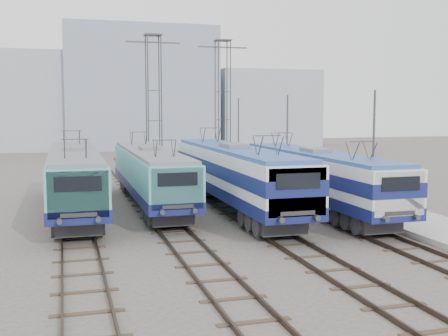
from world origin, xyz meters
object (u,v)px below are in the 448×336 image
catenary_tower_west (154,101)px  mast_rear (238,135)px  locomotive_center_left (151,172)px  catenary_tower_east (223,101)px  mast_front (373,156)px  locomotive_far_left (74,175)px  locomotive_center_right (235,172)px  locomotive_far_right (316,174)px  mast_mid (287,143)px

catenary_tower_west → mast_rear: 9.99m
locomotive_center_left → catenary_tower_east: catenary_tower_east is taller
mast_front → mast_rear: size_ratio=1.00×
catenary_tower_east → locomotive_far_left: bearing=-130.5°
locomotive_center_right → mast_rear: (6.35, 19.56, 1.14)m
catenary_tower_west → catenary_tower_east: (6.50, 2.00, 0.00)m
locomotive_far_right → mast_rear: bearing=84.9°
locomotive_center_left → catenary_tower_west: catenary_tower_west is taller
locomotive_center_left → mast_rear: (10.85, 16.71, 1.35)m
catenary_tower_east → mast_mid: (2.10, -10.00, -3.14)m
locomotive_center_left → mast_rear: bearing=57.0°
locomotive_center_right → catenary_tower_west: 16.29m
locomotive_center_right → mast_mid: 9.94m
locomotive_center_right → locomotive_far_left: bearing=167.1°
mast_mid → locomotive_far_right: bearing=-101.7°
mast_mid → mast_rear: (0.00, 12.00, 0.00)m
locomotive_far_left → mast_front: 16.72m
mast_mid → catenary_tower_west: bearing=137.1°
catenary_tower_west → mast_front: (8.60, -20.00, -3.14)m
locomotive_far_left → mast_rear: (15.35, 17.50, 1.27)m
catenary_tower_east → locomotive_center_right: bearing=-103.6°
locomotive_far_right → mast_front: 3.82m
mast_mid → mast_rear: same height
catenary_tower_east → mast_rear: size_ratio=1.71×
catenary_tower_west → catenary_tower_east: bearing=17.1°
mast_front → mast_rear: (0.00, 24.00, 0.00)m
locomotive_center_right → locomotive_far_right: 4.70m
catenary_tower_west → mast_mid: size_ratio=1.71×
locomotive_far_right → mast_mid: size_ratio=2.47×
mast_mid → mast_rear: 12.00m
locomotive_center_left → catenary_tower_west: bearing=80.0°
catenary_tower_west → mast_front: bearing=-66.7°
mast_front → mast_mid: 12.00m
locomotive_center_right → mast_front: size_ratio=2.65×
locomotive_center_right → catenary_tower_east: 18.56m
locomotive_center_right → mast_mid: mast_mid is taller
catenary_tower_west → catenary_tower_east: 6.80m
catenary_tower_west → locomotive_far_right: bearing=-68.3°
locomotive_center_left → locomotive_far_right: (9.00, -4.21, 0.06)m
catenary_tower_west → mast_mid: (8.60, -8.00, -3.14)m
locomotive_center_left → locomotive_far_right: locomotive_far_right is taller
catenary_tower_east → mast_mid: 10.69m
mast_front → mast_mid: (0.00, 12.00, 0.00)m
locomotive_far_left → locomotive_far_right: locomotive_far_left is taller
mast_front → catenary_tower_west: bearing=113.3°
mast_front → mast_mid: same height
locomotive_far_left → mast_rear: bearing=48.8°
mast_mid → mast_rear: size_ratio=1.00×
mast_front → mast_rear: same height
locomotive_center_right → catenary_tower_east: catenary_tower_east is taller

